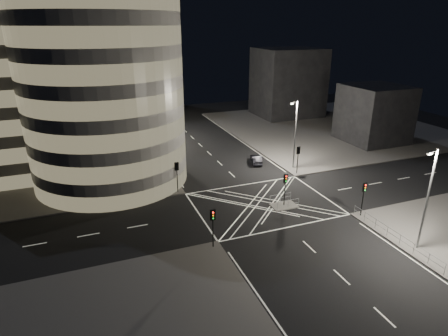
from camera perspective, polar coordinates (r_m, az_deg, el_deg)
name	(u,v)px	position (r m, az deg, el deg)	size (l,w,h in m)	color
ground	(263,204)	(45.55, 5.97, -5.43)	(120.00, 120.00, 0.00)	black
sidewalk_far_left	(21,161)	(67.03, -28.56, 0.95)	(42.00, 42.00, 0.15)	#575452
sidewalk_far_right	(329,127)	(81.79, 15.77, 6.07)	(42.00, 42.00, 0.15)	#575452
central_island	(284,206)	(45.23, 9.11, -5.69)	(3.00, 2.00, 0.15)	slate
office_tower_curved	(64,85)	(55.40, -23.18, 11.58)	(30.00, 29.00, 27.20)	gray
office_block_rear	(60,75)	(78.70, -23.73, 12.78)	(24.00, 16.00, 22.00)	gray
building_right_far	(288,82)	(89.28, 9.67, 12.75)	(14.00, 12.00, 15.00)	black
building_right_near	(374,114)	(73.07, 21.87, 7.70)	(10.00, 10.00, 10.00)	black
building_far_end	(143,73)	(95.95, -12.29, 13.96)	(18.00, 8.00, 18.00)	black
tree_a	(159,157)	(48.57, -9.86, 1.74)	(4.45, 4.45, 6.82)	black
tree_b	(150,142)	(54.12, -11.17, 3.92)	(4.18, 4.18, 6.89)	black
tree_c	(143,131)	(59.83, -12.23, 5.46)	(3.58, 3.58, 6.51)	black
tree_d	(137,122)	(65.54, -13.12, 6.89)	(4.36, 4.36, 7.11)	black
tree_e	(132,117)	(71.47, -13.82, 7.52)	(4.25, 4.25, 6.47)	black
traffic_signal_fl	(177,171)	(47.40, -7.19, -0.53)	(0.55, 0.22, 4.00)	black
traffic_signal_nl	(213,221)	(35.56, -1.72, -8.13)	(0.55, 0.22, 4.00)	black
traffic_signal_fr	(298,155)	(53.97, 11.22, 1.96)	(0.55, 0.22, 4.00)	black
traffic_signal_nr	(364,193)	(43.95, 20.52, -3.58)	(0.55, 0.22, 4.00)	black
traffic_signal_island	(285,184)	(44.03, 9.32, -2.39)	(0.55, 0.22, 4.00)	black
street_lamp_left_near	(162,141)	(51.21, -9.46, 4.13)	(1.25, 0.25, 10.00)	slate
street_lamp_left_far	(140,113)	(68.40, -12.67, 8.21)	(1.25, 0.25, 10.00)	slate
street_lamp_right_far	(295,133)	(55.30, 10.78, 5.31)	(1.25, 0.25, 10.00)	slate
street_lamp_right_near	(427,197)	(38.89, 28.56, -3.90)	(1.25, 0.25, 10.00)	slate
railing_near_right	(394,235)	(41.24, 24.42, -9.32)	(0.06, 11.70, 1.10)	slate
railing_island_south	(288,204)	(44.27, 9.73, -5.45)	(2.80, 0.06, 1.10)	slate
railing_island_north	(280,198)	(45.65, 8.60, -4.52)	(2.80, 0.06, 1.10)	slate
sedan	(256,159)	(58.09, 4.92, 1.33)	(1.40, 4.02, 1.32)	black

